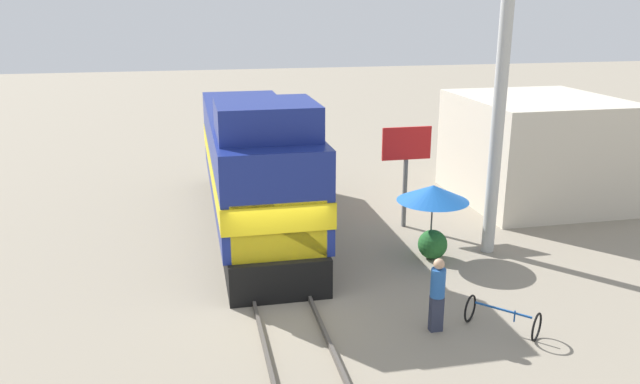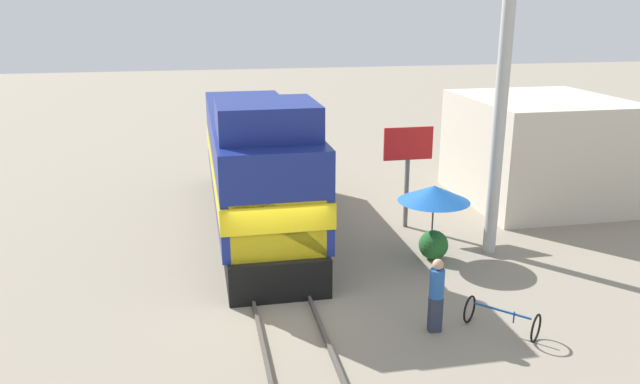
# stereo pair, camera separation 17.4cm
# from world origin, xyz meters

# --- Properties ---
(ground_plane) EXTENTS (120.00, 120.00, 0.00)m
(ground_plane) POSITION_xyz_m (0.00, 0.00, 0.00)
(ground_plane) COLOR gray
(rail_near) EXTENTS (0.08, 31.49, 0.15)m
(rail_near) POSITION_xyz_m (-0.72, 0.00, 0.07)
(rail_near) COLOR #4C4742
(rail_near) RESTS_ON ground_plane
(rail_far) EXTENTS (0.08, 31.49, 0.15)m
(rail_far) POSITION_xyz_m (0.72, 0.00, 0.07)
(rail_far) COLOR #4C4742
(rail_far) RESTS_ON ground_plane
(locomotive) EXTENTS (2.93, 12.07, 4.82)m
(locomotive) POSITION_xyz_m (0.00, 5.20, 2.08)
(locomotive) COLOR black
(locomotive) RESTS_ON ground_plane
(utility_pole) EXTENTS (1.80, 0.38, 11.95)m
(utility_pole) POSITION_xyz_m (6.78, 1.73, 6.04)
(utility_pole) COLOR #B2B2AD
(utility_pole) RESTS_ON ground_plane
(vendor_umbrella) EXTENTS (2.15, 2.15, 2.22)m
(vendor_umbrella) POSITION_xyz_m (4.90, 1.78, 1.97)
(vendor_umbrella) COLOR #4C4C4C
(vendor_umbrella) RESTS_ON ground_plane
(billboard_sign) EXTENTS (1.69, 0.12, 3.47)m
(billboard_sign) POSITION_xyz_m (4.97, 4.41, 2.59)
(billboard_sign) COLOR #595959
(billboard_sign) RESTS_ON ground_plane
(shrub_cluster) EXTENTS (0.88, 0.88, 0.88)m
(shrub_cluster) POSITION_xyz_m (4.87, 1.54, 0.44)
(shrub_cluster) COLOR #236028
(shrub_cluster) RESTS_ON ground_plane
(person_bystander) EXTENTS (0.34, 0.34, 1.81)m
(person_bystander) POSITION_xyz_m (3.31, -2.58, 0.99)
(person_bystander) COLOR #2D3347
(person_bystander) RESTS_ON ground_plane
(bicycle) EXTENTS (1.61, 1.66, 0.68)m
(bicycle) POSITION_xyz_m (4.83, -2.91, 0.35)
(bicycle) COLOR black
(bicycle) RESTS_ON ground_plane
(building_block_distant) EXTENTS (5.52, 5.99, 3.99)m
(building_block_distant) POSITION_xyz_m (10.92, 6.39, 2.00)
(building_block_distant) COLOR beige
(building_block_distant) RESTS_ON ground_plane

